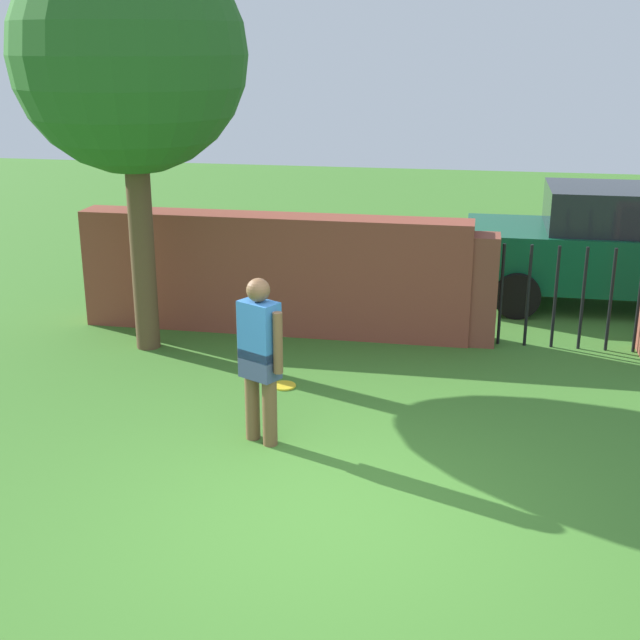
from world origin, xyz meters
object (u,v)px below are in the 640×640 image
car (616,247)px  tree (130,57)px  person (260,353)px  frisbee_yellow (284,386)px

car → tree: bearing=26.1°
tree → car: tree is taller
tree → car: bearing=26.2°
tree → person: 4.04m
tree → frisbee_yellow: tree is taller
tree → frisbee_yellow: size_ratio=17.99×
person → frisbee_yellow: 1.64m
car → frisbee_yellow: (-3.98, -3.88, -0.85)m
car → frisbee_yellow: car is taller
tree → frisbee_yellow: (1.96, -0.96, -3.48)m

